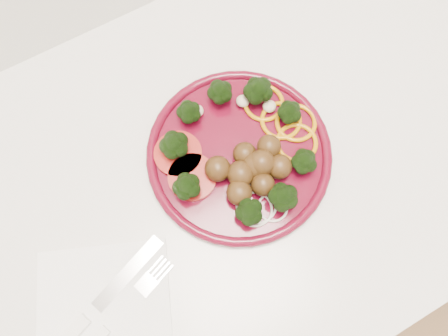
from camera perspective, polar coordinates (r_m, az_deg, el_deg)
counter at (r=1.06m, az=3.79°, el=-5.22°), size 2.40×0.60×0.90m
plate at (r=0.60m, az=2.33°, el=1.88°), size 0.26×0.26×0.05m
napkin at (r=0.61m, az=-15.42°, el=-17.68°), size 0.22×0.22×0.00m
knife at (r=0.61m, az=-17.91°, el=-18.57°), size 0.21×0.09×0.01m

